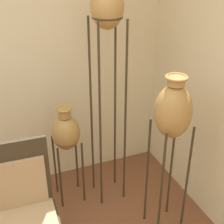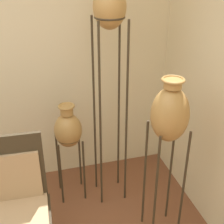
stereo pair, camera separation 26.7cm
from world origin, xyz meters
name	(u,v)px [view 2 (the right image)]	position (x,y,z in m)	size (l,w,h in m)	color
vase_stand_tall	(110,17)	(1.09, 1.34, 1.80)	(0.27, 0.27, 2.13)	#382D1E
vase_stand_medium	(170,117)	(1.40, 0.75, 1.16)	(0.29, 0.29, 1.47)	#382D1E
vase_stand_short	(68,131)	(0.71, 1.43, 0.76)	(0.26, 0.26, 1.03)	#382D1E
chair	(16,200)	(0.21, 0.80, 0.60)	(0.52, 0.51, 1.09)	#382D1E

